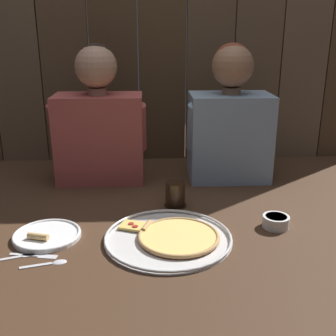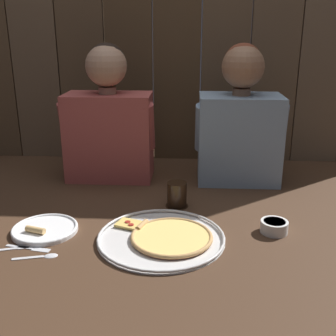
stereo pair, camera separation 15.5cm
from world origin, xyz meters
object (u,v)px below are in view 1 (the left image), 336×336
at_px(diner_right, 230,120).
at_px(pizza_tray, 171,237).
at_px(diner_left, 99,121).
at_px(dipping_bowl, 276,221).
at_px(dinner_plate, 47,235).
at_px(drinking_glass, 175,194).

bearing_deg(diner_right, pizza_tray, -116.69).
bearing_deg(diner_left, dipping_bowl, -37.98).
bearing_deg(diner_right, dinner_plate, -142.00).
xyz_separation_m(pizza_tray, dipping_bowl, (0.38, 0.07, 0.01)).
relative_size(pizza_tray, dipping_bowl, 4.53).
distance_m(pizza_tray, dipping_bowl, 0.39).
relative_size(pizza_tray, drinking_glass, 4.31).
distance_m(pizza_tray, diner_left, 0.72).
bearing_deg(pizza_tray, dinner_plate, 175.47).
distance_m(dinner_plate, diner_right, 0.96).
bearing_deg(pizza_tray, diner_right, 63.31).
distance_m(pizza_tray, diner_right, 0.72).
relative_size(dinner_plate, diner_left, 0.37).
bearing_deg(diner_right, dipping_bowl, -81.68).
xyz_separation_m(dinner_plate, drinking_glass, (0.45, 0.25, 0.04)).
bearing_deg(diner_left, pizza_tray, -63.86).
distance_m(pizza_tray, dinner_plate, 0.42).
height_order(diner_left, diner_right, same).
height_order(pizza_tray, dinner_plate, dinner_plate).
distance_m(drinking_glass, diner_right, 0.48).
xyz_separation_m(dipping_bowl, diner_left, (-0.67, 0.52, 0.26)).
height_order(dinner_plate, drinking_glass, drinking_glass).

